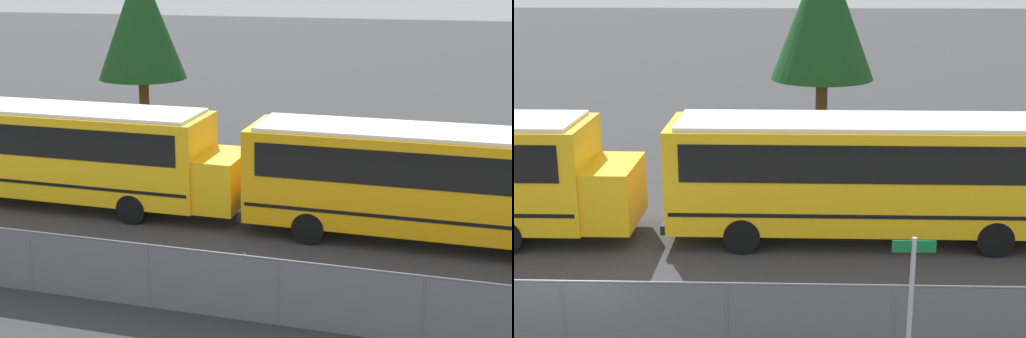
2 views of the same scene
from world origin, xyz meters
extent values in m
cube|color=#9EA0A5|center=(0.00, 0.00, 0.76)|extent=(108.53, 0.03, 1.52)
cube|color=slate|center=(0.00, -0.01, 0.76)|extent=(108.53, 0.01, 1.52)
cylinder|color=slate|center=(0.00, 0.00, 1.52)|extent=(108.53, 0.05, 0.05)
cylinder|color=slate|center=(0.00, 0.00, 0.76)|extent=(0.07, 0.07, 1.52)
cylinder|color=slate|center=(3.01, 0.00, 0.76)|extent=(0.07, 0.07, 1.52)
cylinder|color=slate|center=(6.03, 0.00, 0.76)|extent=(0.07, 0.07, 1.52)
cube|color=yellow|center=(-0.46, 5.92, 1.26)|extent=(1.22, 2.33, 1.59)
cylinder|color=black|center=(-2.99, 7.07, 0.46)|extent=(0.92, 0.28, 0.92)
cube|color=yellow|center=(6.08, 6.11, 1.79)|extent=(10.14, 2.54, 2.65)
cube|color=black|center=(6.08, 6.11, 2.37)|extent=(9.33, 2.58, 0.96)
cube|color=black|center=(6.08, 6.11, 1.04)|extent=(9.94, 2.57, 0.10)
cube|color=black|center=(0.96, 6.11, 0.61)|extent=(0.12, 2.54, 0.24)
cube|color=silver|center=(6.08, 6.11, 3.16)|extent=(9.64, 2.28, 0.10)
cylinder|color=black|center=(9.23, 7.26, 0.46)|extent=(0.92, 0.28, 0.92)
cylinder|color=black|center=(9.23, 4.96, 0.46)|extent=(0.92, 0.28, 0.92)
cylinder|color=black|center=(2.94, 7.26, 0.46)|extent=(0.92, 0.28, 0.92)
cylinder|color=black|center=(2.94, 4.96, 0.46)|extent=(0.92, 0.28, 0.92)
cylinder|color=#B7B7BC|center=(6.13, -1.10, 1.44)|extent=(0.08, 0.08, 2.88)
cube|color=#147238|center=(6.13, -1.10, 2.73)|extent=(0.70, 0.02, 0.20)
cylinder|color=#51381E|center=(5.26, 14.59, 1.44)|extent=(0.44, 0.44, 2.89)
cone|color=#144219|center=(5.26, 14.59, 5.34)|extent=(3.78, 3.78, 4.91)
camera|label=1|loc=(18.49, -13.50, 7.41)|focal=50.00mm
camera|label=2|loc=(4.17, -11.67, 7.11)|focal=50.00mm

